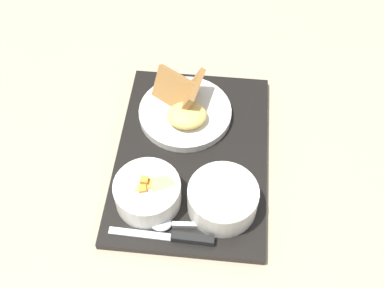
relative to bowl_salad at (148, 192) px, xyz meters
The scene contains 7 objects.
ground_plane 0.15m from the bowl_salad, 26.61° to the right, with size 4.00×4.00×0.00m, color tan.
serving_tray 0.14m from the bowl_salad, 26.61° to the right, with size 0.46×0.34×0.02m.
bowl_salad is the anchor object (origin of this frame).
bowl_soup 0.14m from the bowl_salad, 85.66° to the right, with size 0.13×0.13×0.06m.
plate_main 0.22m from the bowl_salad, ahead, with size 0.20×0.20×0.09m.
knife 0.11m from the bowl_salad, 131.53° to the right, with size 0.02×0.20×0.02m.
spoon 0.08m from the bowl_salad, 127.07° to the right, with size 0.04×0.14×0.01m.
Camera 1 is at (-0.56, -0.10, 0.83)m, focal length 45.00 mm.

